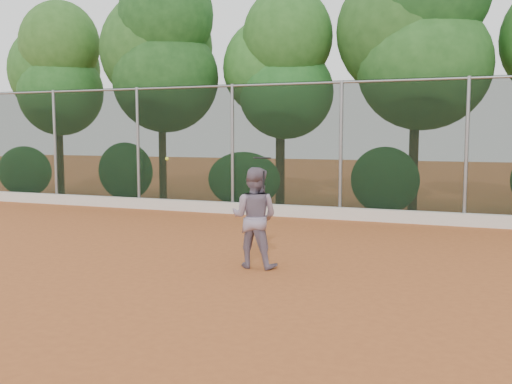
% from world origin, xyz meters
% --- Properties ---
extents(ground, '(80.00, 80.00, 0.00)m').
position_xyz_m(ground, '(0.00, 0.00, 0.00)').
color(ground, '#AA5628').
rests_on(ground, ground).
extents(concrete_curb, '(24.00, 0.20, 0.30)m').
position_xyz_m(concrete_curb, '(0.00, 6.82, 0.15)').
color(concrete_curb, silver).
rests_on(concrete_curb, ground).
extents(tennis_player, '(0.80, 0.63, 1.63)m').
position_xyz_m(tennis_player, '(-0.10, 1.20, 0.81)').
color(tennis_player, gray).
rests_on(tennis_player, ground).
extents(chainlink_fence, '(24.09, 0.09, 3.50)m').
position_xyz_m(chainlink_fence, '(-0.00, 7.00, 1.86)').
color(chainlink_fence, black).
rests_on(chainlink_fence, ground).
extents(foliage_backdrop, '(23.70, 3.63, 7.55)m').
position_xyz_m(foliage_backdrop, '(-0.55, 8.98, 4.40)').
color(foliage_backdrop, '#3B2A17').
rests_on(foliage_backdrop, ground).
extents(tennis_racket, '(0.30, 0.30, 0.51)m').
position_xyz_m(tennis_racket, '(0.10, 1.01, 1.75)').
color(tennis_racket, black).
rests_on(tennis_racket, ground).
extents(tennis_ball_in_flight, '(0.06, 0.06, 0.06)m').
position_xyz_m(tennis_ball_in_flight, '(-1.85, 1.45, 1.72)').
color(tennis_ball_in_flight, '#E0F237').
rests_on(tennis_ball_in_flight, ground).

